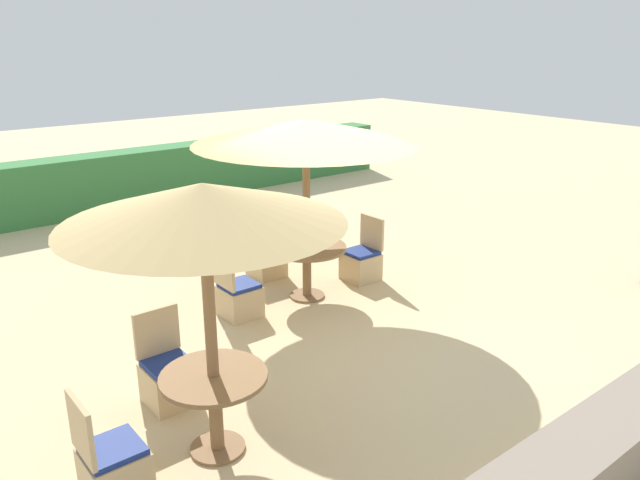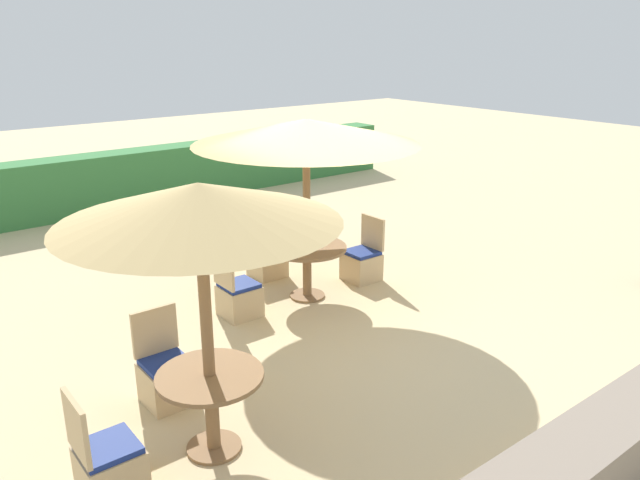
% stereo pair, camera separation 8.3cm
% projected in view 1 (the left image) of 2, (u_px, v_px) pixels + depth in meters
% --- Properties ---
extents(ground_plane, '(40.00, 40.00, 0.00)m').
position_uv_depth(ground_plane, '(349.00, 319.00, 7.94)').
color(ground_plane, '#D1BA8C').
extents(hedge_row, '(13.00, 0.70, 1.16)m').
position_uv_depth(hedge_row, '(129.00, 179.00, 12.89)').
color(hedge_row, '#387A3D').
rests_on(hedge_row, ground_plane).
extents(stone_border, '(10.00, 0.56, 0.51)m').
position_uv_depth(stone_border, '(624.00, 432.00, 5.26)').
color(stone_border, gray).
rests_on(stone_border, ground_plane).
extents(parasol_center, '(2.92, 2.92, 2.43)m').
position_uv_depth(parasol_center, '(306.00, 132.00, 7.89)').
color(parasol_center, olive).
rests_on(parasol_center, ground_plane).
extents(round_table_center, '(1.07, 1.07, 0.73)m').
position_uv_depth(round_table_center, '(307.00, 257.00, 8.42)').
color(round_table_center, olive).
rests_on(round_table_center, ground_plane).
extents(patio_chair_center_north, '(0.46, 0.46, 0.93)m').
position_uv_depth(patio_chair_center_north, '(266.00, 259.00, 9.25)').
color(patio_chair_center_north, tan).
rests_on(patio_chair_center_north, ground_plane).
extents(patio_chair_center_east, '(0.46, 0.46, 0.93)m').
position_uv_depth(patio_chair_center_east, '(362.00, 262.00, 9.13)').
color(patio_chair_center_east, tan).
rests_on(patio_chair_center_east, ground_plane).
extents(patio_chair_center_west, '(0.46, 0.46, 0.93)m').
position_uv_depth(patio_chair_center_west, '(238.00, 297.00, 7.93)').
color(patio_chair_center_west, tan).
rests_on(patio_chair_center_west, ground_plane).
extents(parasol_front_left, '(2.23, 2.23, 2.38)m').
position_uv_depth(parasol_front_left, '(203.00, 205.00, 4.75)').
color(parasol_front_left, olive).
rests_on(parasol_front_left, ground_plane).
extents(round_table_front_left, '(0.91, 0.91, 0.74)m').
position_uv_depth(round_table_front_left, '(215.00, 394.00, 5.28)').
color(round_table_front_left, olive).
rests_on(round_table_front_left, ground_plane).
extents(patio_chair_front_left_west, '(0.46, 0.46, 0.93)m').
position_uv_depth(patio_chair_front_left_west, '(113.00, 467.00, 4.83)').
color(patio_chair_front_left_west, tan).
rests_on(patio_chair_front_left_west, ground_plane).
extents(patio_chair_front_left_north, '(0.46, 0.46, 0.93)m').
position_uv_depth(patio_chair_front_left_north, '(169.00, 378.00, 6.07)').
color(patio_chair_front_left_north, tan).
rests_on(patio_chair_front_left_north, ground_plane).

